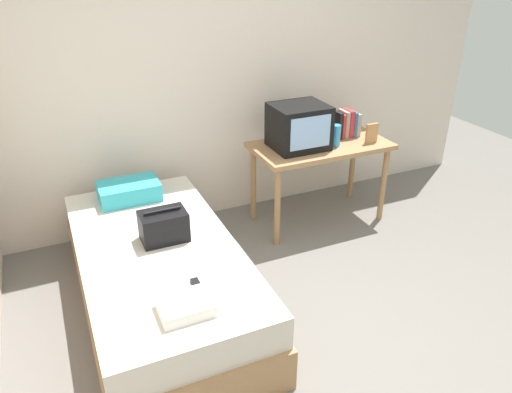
% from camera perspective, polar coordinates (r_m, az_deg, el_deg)
% --- Properties ---
extents(ground_plane, '(8.00, 8.00, 0.00)m').
position_cam_1_polar(ground_plane, '(3.23, 10.08, -16.65)').
color(ground_plane, slate).
extents(wall_back, '(5.20, 0.10, 2.60)m').
position_cam_1_polar(wall_back, '(4.22, -3.85, 14.62)').
color(wall_back, beige).
rests_on(wall_back, ground).
extents(bed, '(1.00, 2.00, 0.49)m').
position_cam_1_polar(bed, '(3.37, -11.09, -9.24)').
color(bed, '#9E754C').
rests_on(bed, ground).
extents(desk, '(1.16, 0.60, 0.72)m').
position_cam_1_polar(desk, '(4.23, 7.49, 4.98)').
color(desk, '#9E754C').
rests_on(desk, ground).
extents(tv, '(0.44, 0.39, 0.36)m').
position_cam_1_polar(tv, '(4.03, 5.02, 8.13)').
color(tv, black).
rests_on(tv, desk).
extents(water_bottle, '(0.08, 0.08, 0.18)m').
position_cam_1_polar(water_bottle, '(4.13, 9.29, 7.03)').
color(water_bottle, '#3399DB').
rests_on(water_bottle, desk).
extents(book_row, '(0.22, 0.17, 0.24)m').
position_cam_1_polar(book_row, '(4.37, 10.41, 8.36)').
color(book_row, black).
rests_on(book_row, desk).
extents(picture_frame, '(0.11, 0.02, 0.17)m').
position_cam_1_polar(picture_frame, '(4.26, 13.34, 7.18)').
color(picture_frame, '#B27F4C').
rests_on(picture_frame, desk).
extents(pillow, '(0.45, 0.29, 0.14)m').
position_cam_1_polar(pillow, '(3.82, -14.57, 0.62)').
color(pillow, '#33A8B7').
rests_on(pillow, bed).
extents(handbag, '(0.30, 0.20, 0.23)m').
position_cam_1_polar(handbag, '(3.23, -10.72, -3.40)').
color(handbag, black).
rests_on(handbag, bed).
extents(magazine, '(0.21, 0.29, 0.01)m').
position_cam_1_polar(magazine, '(2.89, -12.93, -10.06)').
color(magazine, white).
rests_on(magazine, bed).
extents(remote_dark, '(0.04, 0.16, 0.02)m').
position_cam_1_polar(remote_dark, '(2.81, -6.81, -10.43)').
color(remote_dark, black).
rests_on(remote_dark, bed).
extents(folded_towel, '(0.28, 0.22, 0.07)m').
position_cam_1_polar(folded_towel, '(2.66, -8.25, -12.55)').
color(folded_towel, white).
rests_on(folded_towel, bed).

